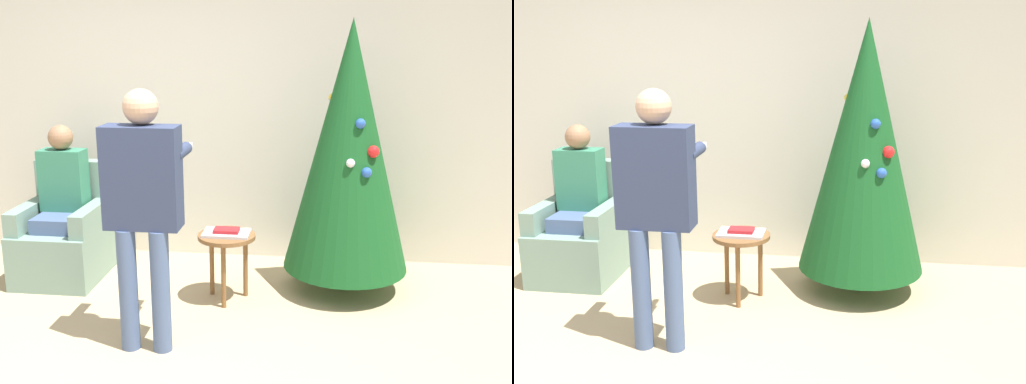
# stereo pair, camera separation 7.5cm
# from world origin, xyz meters

# --- Properties ---
(wall_back) EXTENTS (8.00, 0.06, 2.70)m
(wall_back) POSITION_xyz_m (0.00, 2.23, 1.35)
(wall_back) COLOR beige
(wall_back) RESTS_ON ground_plane
(christmas_tree) EXTENTS (0.96, 0.96, 2.07)m
(christmas_tree) POSITION_xyz_m (1.25, 1.56, 1.13)
(christmas_tree) COLOR brown
(christmas_tree) RESTS_ON ground_plane
(armchair) EXTENTS (0.64, 0.76, 0.93)m
(armchair) POSITION_xyz_m (-1.04, 1.57, 0.32)
(armchair) COLOR gray
(armchair) RESTS_ON ground_plane
(person_seated) EXTENTS (0.36, 0.46, 1.25)m
(person_seated) POSITION_xyz_m (-1.04, 1.54, 0.69)
(person_seated) COLOR #475B84
(person_seated) RESTS_ON ground_plane
(person_standing) EXTENTS (0.47, 0.57, 1.64)m
(person_standing) POSITION_xyz_m (-0.02, 0.49, 0.99)
(person_standing) COLOR #475B84
(person_standing) RESTS_ON ground_plane
(side_stool) EXTENTS (0.43, 0.43, 0.52)m
(side_stool) POSITION_xyz_m (0.36, 1.24, 0.44)
(side_stool) COLOR brown
(side_stool) RESTS_ON ground_plane
(laptop) EXTENTS (0.34, 0.22, 0.02)m
(laptop) POSITION_xyz_m (0.36, 1.24, 0.53)
(laptop) COLOR silver
(laptop) RESTS_ON side_stool
(book) EXTENTS (0.19, 0.12, 0.02)m
(book) POSITION_xyz_m (0.36, 1.24, 0.55)
(book) COLOR #B21E23
(book) RESTS_ON laptop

